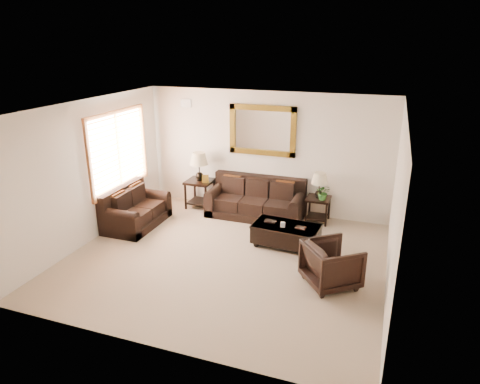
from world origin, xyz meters
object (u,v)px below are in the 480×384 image
at_px(coffee_table, 286,233).
at_px(end_table_right, 319,190).
at_px(loveseat, 134,211).
at_px(sofa, 256,202).
at_px(armchair, 332,262).
at_px(end_table_left, 199,172).

bearing_deg(coffee_table, end_table_right, 79.08).
distance_m(loveseat, end_table_right, 3.92).
xyz_separation_m(sofa, armchair, (1.98, -2.33, 0.09)).
height_order(loveseat, coffee_table, loveseat).
relative_size(end_table_right, armchair, 1.39).
xyz_separation_m(end_table_right, armchair, (0.63, -2.45, -0.32)).
distance_m(end_table_left, armchair, 4.17).
bearing_deg(end_table_left, sofa, -3.13).
height_order(sofa, end_table_left, end_table_left).
height_order(loveseat, armchair, loveseat).
bearing_deg(loveseat, end_table_right, -67.95).
bearing_deg(loveseat, armchair, -103.11).
relative_size(loveseat, end_table_right, 1.34).
distance_m(loveseat, end_table_left, 1.75).
relative_size(loveseat, coffee_table, 1.14).
xyz_separation_m(end_table_left, end_table_right, (2.74, 0.05, -0.14)).
bearing_deg(end_table_left, loveseat, -121.65).
xyz_separation_m(sofa, loveseat, (-2.27, -1.34, -0.01)).
height_order(end_table_right, armchair, end_table_right).
bearing_deg(sofa, coffee_table, -51.39).
relative_size(sofa, end_table_left, 1.60).
height_order(sofa, armchair, sofa).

